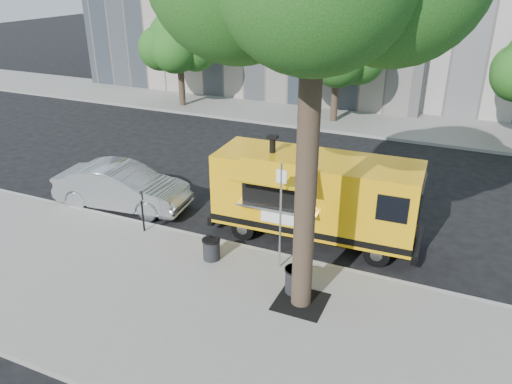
% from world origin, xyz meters
% --- Properties ---
extents(ground, '(120.00, 120.00, 0.00)m').
position_xyz_m(ground, '(0.00, 0.00, 0.00)').
color(ground, black).
rests_on(ground, ground).
extents(sidewalk, '(60.00, 6.00, 0.15)m').
position_xyz_m(sidewalk, '(0.00, -4.00, 0.07)').
color(sidewalk, gray).
rests_on(sidewalk, ground).
extents(curb, '(60.00, 0.14, 0.16)m').
position_xyz_m(curb, '(0.00, -0.93, 0.07)').
color(curb, '#999993').
rests_on(curb, ground).
extents(far_sidewalk, '(60.00, 5.00, 0.15)m').
position_xyz_m(far_sidewalk, '(0.00, 13.50, 0.07)').
color(far_sidewalk, gray).
rests_on(far_sidewalk, ground).
extents(tree_well, '(1.20, 1.20, 0.02)m').
position_xyz_m(tree_well, '(2.60, -2.80, 0.15)').
color(tree_well, black).
rests_on(tree_well, sidewalk).
extents(far_tree_a, '(3.42, 3.42, 5.36)m').
position_xyz_m(far_tree_a, '(-10.00, 12.30, 3.78)').
color(far_tree_a, '#33261C').
rests_on(far_tree_a, far_sidewalk).
extents(far_tree_b, '(3.60, 3.60, 5.50)m').
position_xyz_m(far_tree_b, '(-1.00, 12.70, 3.83)').
color(far_tree_b, '#33261C').
rests_on(far_tree_b, far_sidewalk).
extents(sign_post, '(0.28, 0.06, 3.00)m').
position_xyz_m(sign_post, '(1.55, -1.55, 1.85)').
color(sign_post, silver).
rests_on(sign_post, sidewalk).
extents(parking_meter, '(0.11, 0.11, 1.33)m').
position_xyz_m(parking_meter, '(-3.00, -1.35, 0.98)').
color(parking_meter, black).
rests_on(parking_meter, sidewalk).
extents(food_truck, '(6.31, 3.04, 3.07)m').
position_xyz_m(food_truck, '(1.79, 0.57, 1.44)').
color(food_truck, '#FFB40D').
rests_on(food_truck, ground).
extents(sedan, '(4.75, 2.09, 1.52)m').
position_xyz_m(sedan, '(-4.80, 0.00, 0.76)').
color(sedan, '#B0B1B7').
rests_on(sedan, ground).
extents(trash_bin_left, '(0.56, 0.56, 0.67)m').
position_xyz_m(trash_bin_left, '(2.33, -2.45, 0.51)').
color(trash_bin_left, black).
rests_on(trash_bin_left, sidewalk).
extents(trash_bin_right, '(0.51, 0.51, 0.61)m').
position_xyz_m(trash_bin_right, '(-0.32, -1.93, 0.48)').
color(trash_bin_right, black).
rests_on(trash_bin_right, sidewalk).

